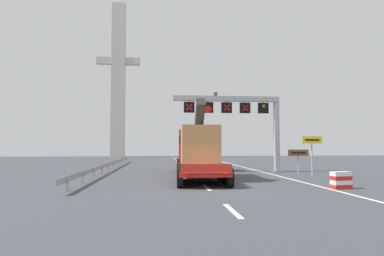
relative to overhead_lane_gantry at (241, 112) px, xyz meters
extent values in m
plane|color=#424449|center=(-4.32, -10.42, -5.21)|extent=(112.00, 112.00, 0.00)
cube|color=silver|center=(-4.43, -16.42, -5.21)|extent=(0.20, 2.60, 0.01)
cube|color=silver|center=(-4.43, -10.05, -5.21)|extent=(0.20, 2.60, 0.01)
cube|color=silver|center=(-4.43, -3.68, -5.21)|extent=(0.20, 2.60, 0.01)
cube|color=silver|center=(-4.43, 2.69, -5.21)|extent=(0.20, 2.60, 0.01)
cube|color=silver|center=(-4.43, 9.06, -5.21)|extent=(0.20, 2.60, 0.01)
cube|color=silver|center=(-4.43, 15.43, -5.21)|extent=(0.20, 2.60, 0.01)
cube|color=silver|center=(-4.43, 21.80, -5.21)|extent=(0.20, 2.60, 0.01)
cube|color=silver|center=(-4.43, 28.17, -5.21)|extent=(0.20, 2.60, 0.01)
cube|color=silver|center=(-4.43, 34.54, -5.21)|extent=(0.20, 2.60, 0.01)
cube|color=silver|center=(1.88, 1.58, -5.21)|extent=(0.20, 63.00, 0.01)
cube|color=#9EA0A5|center=(3.16, 0.00, -1.93)|extent=(0.40, 0.40, 6.57)
cube|color=slate|center=(3.16, 0.00, -5.17)|extent=(0.90, 0.90, 0.08)
cube|color=#9EA0A5|center=(-1.26, 0.00, 1.10)|extent=(9.23, 0.44, 0.44)
cube|color=#4C4C51|center=(-2.22, 0.00, 1.50)|extent=(0.28, 0.40, 0.28)
cube|color=black|center=(1.99, 0.00, 0.33)|extent=(0.90, 0.24, 0.91)
cube|color=#9EA0A5|center=(1.99, 0.00, 0.83)|extent=(0.08, 0.08, 0.16)
cone|color=orange|center=(1.99, -0.13, 0.42)|extent=(0.32, 0.32, 0.32)
cube|color=black|center=(0.36, 0.00, 0.33)|extent=(0.90, 0.24, 0.91)
cube|color=#9EA0A5|center=(0.36, 0.00, 0.83)|extent=(0.08, 0.08, 0.16)
cube|color=red|center=(0.36, -0.13, 0.33)|extent=(0.55, 0.02, 0.55)
cube|color=red|center=(0.36, -0.13, 0.33)|extent=(0.55, 0.02, 0.55)
cube|color=black|center=(-1.26, 0.00, 0.33)|extent=(0.90, 0.24, 0.91)
cube|color=#9EA0A5|center=(-1.26, 0.00, 0.83)|extent=(0.08, 0.08, 0.16)
cube|color=red|center=(-1.26, -0.13, 0.33)|extent=(0.55, 0.02, 0.55)
cube|color=red|center=(-1.26, -0.13, 0.33)|extent=(0.55, 0.02, 0.55)
cube|color=black|center=(-2.88, 0.00, 0.33)|extent=(0.90, 0.24, 0.91)
cube|color=#9EA0A5|center=(-2.88, 0.00, 0.83)|extent=(0.08, 0.08, 0.16)
cone|color=red|center=(-2.88, -0.13, 0.17)|extent=(0.57, 0.02, 0.57)
cube|color=black|center=(-4.50, 0.00, 0.33)|extent=(0.90, 0.24, 0.91)
cube|color=#9EA0A5|center=(-4.50, 0.00, 0.83)|extent=(0.08, 0.08, 0.16)
cube|color=red|center=(-4.50, -0.13, 0.33)|extent=(0.55, 0.02, 0.55)
cube|color=red|center=(-4.50, -0.13, 0.33)|extent=(0.55, 0.02, 0.55)
cube|color=red|center=(-4.32, -5.58, -4.48)|extent=(3.28, 10.52, 0.24)
cube|color=red|center=(-4.56, -10.85, -4.11)|extent=(2.66, 0.20, 0.44)
cylinder|color=black|center=(-5.87, -10.01, -4.66)|extent=(0.37, 1.11, 1.10)
cylinder|color=black|center=(-3.18, -10.14, -4.66)|extent=(0.37, 1.11, 1.10)
cylinder|color=black|center=(-5.82, -8.96, -4.66)|extent=(0.37, 1.11, 1.10)
cylinder|color=black|center=(-3.13, -9.09, -4.66)|extent=(0.37, 1.11, 1.10)
cylinder|color=black|center=(-5.78, -7.91, -4.66)|extent=(0.37, 1.11, 1.10)
cylinder|color=black|center=(-3.08, -8.04, -4.66)|extent=(0.37, 1.11, 1.10)
cylinder|color=black|center=(-5.73, -6.86, -4.66)|extent=(0.37, 1.11, 1.10)
cylinder|color=black|center=(-3.03, -6.99, -4.66)|extent=(0.37, 1.11, 1.10)
cylinder|color=black|center=(-5.68, -5.82, -4.66)|extent=(0.37, 1.11, 1.10)
cylinder|color=black|center=(-2.98, -5.94, -4.66)|extent=(0.37, 1.11, 1.10)
cube|color=red|center=(-3.98, 1.51, -3.11)|extent=(2.72, 3.32, 3.10)
cube|color=black|center=(-3.98, 1.51, -2.42)|extent=(2.75, 3.34, 0.60)
cylinder|color=black|center=(-5.23, 2.45, -4.66)|extent=(0.39, 1.11, 1.10)
cylinder|color=black|center=(-2.66, 2.33, -4.66)|extent=(0.39, 1.11, 1.10)
cylinder|color=black|center=(-5.32, 0.45, -4.66)|extent=(0.39, 1.11, 1.10)
cylinder|color=black|center=(-2.75, 0.33, -4.66)|extent=(0.39, 1.11, 1.10)
cube|color=#9E7A47|center=(-4.30, -5.18, -3.01)|extent=(2.64, 5.82, 2.70)
cube|color=#2D2D33|center=(-4.34, -6.04, -1.06)|extent=(0.70, 2.97, 2.29)
cube|color=red|center=(-5.54, -10.85, -4.41)|extent=(0.20, 0.07, 0.12)
cube|color=red|center=(-3.58, -10.94, -4.41)|extent=(0.20, 0.07, 0.12)
cylinder|color=#9EA0A5|center=(4.26, -4.31, -3.73)|extent=(0.10, 0.10, 2.97)
cube|color=yellow|center=(4.26, -4.37, -2.51)|extent=(1.52, 0.06, 0.53)
cube|color=black|center=(4.26, -4.41, -2.51)|extent=(1.09, 0.01, 0.12)
cylinder|color=#9EA0A5|center=(4.49, -1.32, -4.24)|extent=(0.10, 0.10, 1.95)
cube|color=brown|center=(4.49, -1.38, -3.52)|extent=(1.77, 0.06, 0.52)
cube|color=black|center=(4.49, -1.42, -3.52)|extent=(1.27, 0.01, 0.12)
cube|color=red|center=(2.55, -11.18, -5.10)|extent=(1.06, 0.63, 0.23)
cube|color=white|center=(2.55, -11.18, -4.88)|extent=(1.06, 0.63, 0.22)
cube|color=red|center=(2.55, -11.18, -4.65)|extent=(1.06, 0.63, 0.23)
cube|color=white|center=(2.55, -11.18, -4.43)|extent=(1.06, 0.63, 0.23)
cube|color=#999EA3|center=(-11.60, 3.74, -4.61)|extent=(0.04, 32.34, 0.32)
cube|color=#999EA3|center=(-11.54, -10.81, -4.91)|extent=(0.10, 0.10, 0.60)
cube|color=#999EA3|center=(-11.54, -7.57, -4.91)|extent=(0.10, 0.10, 0.60)
cube|color=#999EA3|center=(-11.54, -4.34, -4.91)|extent=(0.10, 0.10, 0.60)
cube|color=#999EA3|center=(-11.54, -1.11, -4.91)|extent=(0.10, 0.10, 0.60)
cube|color=#999EA3|center=(-11.54, 2.13, -4.91)|extent=(0.10, 0.10, 0.60)
cube|color=#999EA3|center=(-11.54, 5.36, -4.91)|extent=(0.10, 0.10, 0.60)
cube|color=#999EA3|center=(-11.54, 8.60, -4.91)|extent=(0.10, 0.10, 0.60)
cube|color=#999EA3|center=(-11.54, 11.83, -4.91)|extent=(0.10, 0.10, 0.60)
cube|color=#999EA3|center=(-11.54, 15.06, -4.91)|extent=(0.10, 0.10, 0.60)
cube|color=#999EA3|center=(-11.54, 18.30, -4.91)|extent=(0.10, 0.10, 0.60)
cube|color=#B7B7B2|center=(-15.80, 42.10, 11.03)|extent=(2.80, 2.00, 32.49)
cube|color=#B7B7B2|center=(-15.80, 42.10, 14.93)|extent=(9.00, 1.60, 1.40)
camera|label=1|loc=(-6.95, -27.79, -2.96)|focal=30.81mm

